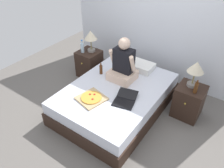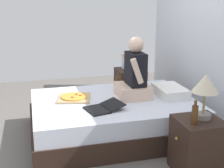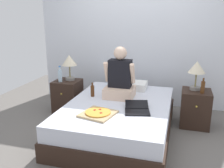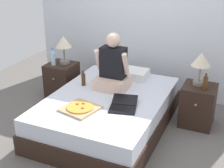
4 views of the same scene
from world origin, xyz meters
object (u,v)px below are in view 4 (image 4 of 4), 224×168
nightstand_left (62,80)px  pizza_box (80,108)px  beer_bottle_on_bed (83,79)px  lamp_on_left_nightstand (64,44)px  bed (108,112)px  person_seated (113,68)px  water_bottle (53,58)px  laptop (123,106)px  beer_bottle (205,83)px  lamp_on_right_nightstand (201,62)px  nightstand_right (198,105)px

nightstand_left → pizza_box: nightstand_left is taller
nightstand_left → pizza_box: bearing=-48.4°
beer_bottle_on_bed → lamp_on_left_nightstand: bearing=143.1°
bed → person_seated: person_seated is taller
bed → water_bottle: water_bottle is taller
bed → laptop: 0.46m
lamp_on_left_nightstand → person_seated: (0.99, -0.34, -0.15)m
beer_bottle → pizza_box: (-1.31, -0.96, -0.18)m
pizza_box → nightstand_left: bearing=131.6°
bed → nightstand_left: nightstand_left is taller
person_seated → beer_bottle: bearing=8.8°
pizza_box → water_bottle: bearing=136.5°
lamp_on_left_nightstand → laptop: lamp_on_left_nightstand is taller
laptop → pizza_box: laptop is taller
lamp_on_left_nightstand → beer_bottle: (2.21, -0.15, -0.23)m
lamp_on_right_nightstand → person_seated: bearing=-163.2°
lamp_on_left_nightstand → laptop: (1.36, -0.85, -0.41)m
water_bottle → pizza_box: 1.42m
bed → laptop: size_ratio=4.37×
water_bottle → beer_bottle: water_bottle is taller
water_bottle → beer_bottle: 2.33m
nightstand_right → pizza_box: bearing=-139.6°
nightstand_right → beer_bottle_on_bed: size_ratio=2.61×
bed → beer_bottle: bearing=22.3°
nightstand_right → nightstand_left: bearing=180.0°
beer_bottle_on_bed → person_seated: bearing=13.2°
nightstand_left → person_seated: size_ratio=0.74×
lamp_on_left_nightstand → nightstand_right: 2.23m
nightstand_left → laptop: 1.62m
nightstand_right → water_bottle: bearing=-177.7°
pizza_box → beer_bottle: bearing=36.1°
water_bottle → pizza_box: bearing=-43.5°
person_seated → laptop: bearing=-54.3°
beer_bottle_on_bed → bed: bearing=-22.0°
lamp_on_right_nightstand → pizza_box: bearing=-137.6°
lamp_on_left_nightstand → laptop: size_ratio=0.95×
nightstand_left → lamp_on_left_nightstand: size_ratio=1.27×
beer_bottle_on_bed → laptop: bearing=-27.9°
water_bottle → lamp_on_right_nightstand: size_ratio=0.61×
lamp_on_right_nightstand → person_seated: person_seated is taller
lamp_on_right_nightstand → bed: bearing=-149.5°
water_bottle → person_seated: (1.11, -0.20, 0.07)m
nightstand_left → beer_bottle_on_bed: (0.62, -0.39, 0.27)m
lamp_on_right_nightstand → laptop: bearing=-131.6°
water_bottle → person_seated: size_ratio=0.35×
beer_bottle → water_bottle: bearing=179.8°
water_bottle → bed: bearing=-22.5°
lamp_on_left_nightstand → pizza_box: (0.90, -1.11, -0.41)m
water_bottle → beer_bottle_on_bed: size_ratio=1.25×
nightstand_left → beer_bottle: bearing=-2.5°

